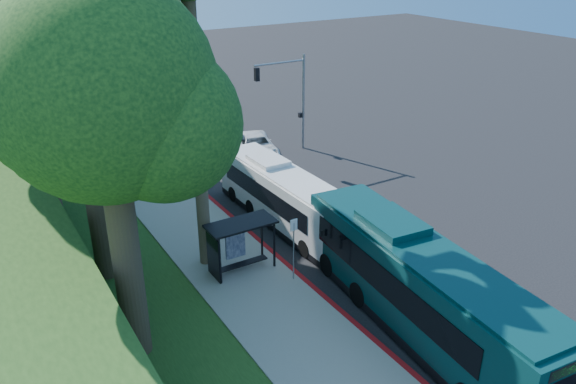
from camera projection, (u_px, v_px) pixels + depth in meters
ground at (327, 213)px, 32.32m from camera, size 140.00×140.00×0.00m
sidewalk at (211, 244)px, 28.82m from camera, size 4.50×70.00×0.12m
red_curb at (290, 267)px, 26.80m from camera, size 0.25×30.00×0.13m
grass_verge at (74, 233)px, 30.00m from camera, size 8.00×70.00×0.06m
bus_shelter at (235, 237)px, 25.90m from camera, size 3.20×1.51×2.55m
stop_sign_pole at (294, 241)px, 25.00m from camera, size 0.35×0.06×3.17m
traffic_signal_pole at (291, 92)px, 40.08m from camera, size 4.10×0.30×7.00m
tree_0 at (74, 29)px, 21.80m from camera, size 8.40×8.00×15.70m
tree_2 at (26, 8)px, 34.78m from camera, size 8.82×8.40×15.12m
tree_5 at (7, 0)px, 54.77m from camera, size 7.35×7.00×12.86m
tree_6 at (108, 103)px, 17.51m from camera, size 7.56×7.20×13.74m
white_bus at (285, 196)px, 30.50m from camera, size 2.50×11.08×3.29m
teal_bus at (420, 286)px, 22.02m from camera, size 4.07×13.52×3.97m
pickup at (255, 146)px, 40.48m from camera, size 3.95×6.07×1.56m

